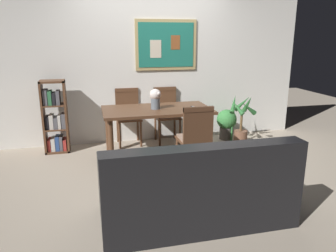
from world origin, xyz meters
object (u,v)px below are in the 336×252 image
(bookshelf, at_px, (55,119))
(potted_palm, at_px, (241,122))
(dining_chair_far_right, at_px, (166,110))
(dining_table, at_px, (157,115))
(potted_ivy, at_px, (227,123))
(tv_remote, at_px, (194,107))
(dining_chair_near_right, at_px, (195,134))
(flower_vase, at_px, (155,98))
(leather_couch, at_px, (196,190))
(dining_chair_far_left, at_px, (128,112))

(bookshelf, bearing_deg, potted_palm, -5.74)
(dining_chair_far_right, distance_m, potted_palm, 1.26)
(dining_chair_far_right, bearing_deg, dining_table, -112.87)
(potted_ivy, bearing_deg, tv_remote, -140.34)
(dining_chair_near_right, relative_size, flower_vase, 3.16)
(flower_vase, bearing_deg, dining_chair_near_right, -62.48)
(bookshelf, xyz_separation_m, flower_vase, (1.43, -0.62, 0.38))
(bookshelf, bearing_deg, dining_chair_far_right, 4.30)
(leather_couch, height_order, potted_palm, leather_couch)
(dining_chair_near_right, distance_m, potted_palm, 1.54)
(potted_ivy, bearing_deg, dining_table, -156.62)
(flower_vase, bearing_deg, leather_couch, -89.04)
(tv_remote, bearing_deg, dining_table, 168.75)
(dining_chair_near_right, xyz_separation_m, leather_couch, (-0.34, -1.07, -0.22))
(dining_chair_near_right, xyz_separation_m, dining_chair_far_right, (-0.04, 1.46, 0.00))
(dining_table, xyz_separation_m, leather_couch, (0.01, -1.79, -0.32))
(potted_palm, height_order, tv_remote, potted_palm)
(dining_table, distance_m, bookshelf, 1.58)
(potted_palm, distance_m, flower_vase, 1.62)
(dining_chair_near_right, height_order, leather_couch, dining_chair_near_right)
(dining_chair_far_right, height_order, leather_couch, dining_chair_far_right)
(dining_table, relative_size, tv_remote, 9.85)
(potted_ivy, xyz_separation_m, tv_remote, (-0.83, -0.68, 0.45))
(dining_table, height_order, bookshelf, bookshelf)
(dining_table, height_order, flower_vase, flower_vase)
(leather_couch, distance_m, bookshelf, 2.81)
(dining_table, xyz_separation_m, potted_palm, (1.48, 0.30, -0.27))
(dining_chair_near_right, distance_m, bookshelf, 2.24)
(dining_chair_far_right, relative_size, potted_palm, 1.11)
(dining_table, bearing_deg, potted_ivy, 23.38)
(dining_chair_far_left, bearing_deg, flower_vase, -68.68)
(dining_chair_near_right, distance_m, dining_chair_far_left, 1.64)
(dining_chair_far_left, bearing_deg, potted_ivy, -6.39)
(leather_couch, relative_size, tv_remote, 11.50)
(leather_couch, distance_m, flower_vase, 1.87)
(dining_chair_far_left, height_order, potted_ivy, dining_chair_far_left)
(leather_couch, distance_m, potted_palm, 2.56)
(flower_vase, bearing_deg, tv_remote, -8.94)
(bookshelf, distance_m, flower_vase, 1.61)
(dining_chair_near_right, bearing_deg, dining_chair_far_right, 91.38)
(dining_chair_far_left, distance_m, potted_palm, 1.88)
(dining_chair_far_left, bearing_deg, dining_chair_far_right, -3.22)
(dining_chair_far_right, bearing_deg, flower_vase, -113.94)
(leather_couch, bearing_deg, potted_ivy, 60.61)
(leather_couch, height_order, bookshelf, bookshelf)
(leather_couch, bearing_deg, potted_palm, 54.96)
(potted_palm, bearing_deg, dining_chair_near_right, -137.74)
(leather_couch, xyz_separation_m, flower_vase, (-0.03, 1.78, 0.58))
(bookshelf, bearing_deg, leather_couch, -58.56)
(dining_table, bearing_deg, bookshelf, 157.65)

